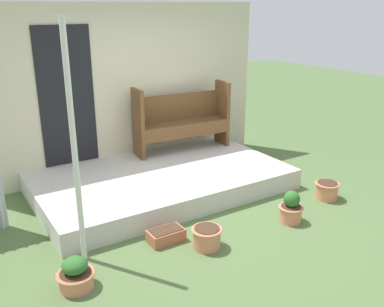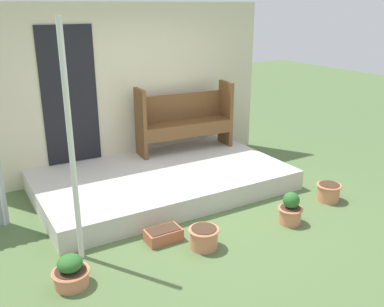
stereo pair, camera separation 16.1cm
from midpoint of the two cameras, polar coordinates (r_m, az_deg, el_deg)
name	(u,v)px [view 1 (the left image)]	position (r m, az deg, el deg)	size (l,w,h in m)	color
ground_plane	(207,216)	(5.52, 1.12, -8.33)	(24.00, 24.00, 0.00)	#516B3D
porch_slab	(162,181)	(6.22, -4.82, -3.61)	(3.51, 2.06, 0.29)	beige
house_wall	(125,90)	(6.80, -9.58, 8.34)	(4.71, 0.08, 2.60)	beige
support_post	(74,149)	(4.31, -16.47, 0.60)	(0.06, 0.06, 2.46)	silver
bench	(181,118)	(6.94, -2.08, 4.81)	(1.60, 0.51, 1.07)	brown
flower_pot_left	(76,275)	(4.35, -16.32, -15.27)	(0.37, 0.37, 0.33)	tan
flower_pot_middle	(207,237)	(4.80, 1.01, -11.04)	(0.35, 0.35, 0.24)	tan
flower_pot_right	(291,208)	(5.43, 12.23, -7.18)	(0.31, 0.31, 0.41)	tan
flower_pot_far_right	(327,190)	(6.19, 16.83, -4.65)	(0.34, 0.34, 0.24)	tan
planter_box_rect	(166,235)	(4.96, -4.45, -10.82)	(0.41, 0.24, 0.15)	#B26042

